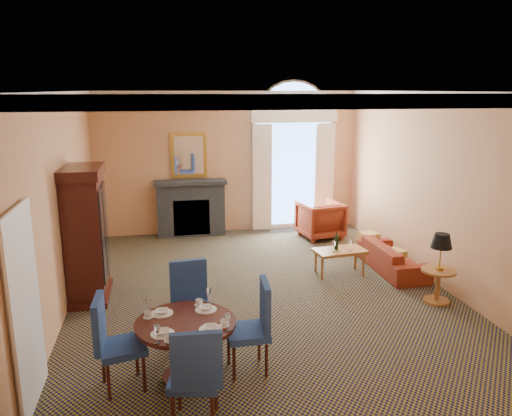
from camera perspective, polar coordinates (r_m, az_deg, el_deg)
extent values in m
plane|color=black|center=(8.27, 0.67, -9.60)|extent=(7.50, 7.50, 0.00)
cube|color=tan|center=(11.42, -3.14, 5.18)|extent=(6.00, 0.04, 3.20)
cube|color=tan|center=(7.76, -21.53, 0.33)|extent=(0.04, 7.50, 3.20)
cube|color=tan|center=(8.88, 20.03, 2.01)|extent=(0.04, 7.50, 3.20)
cube|color=silver|center=(7.61, 0.74, 13.17)|extent=(6.00, 7.50, 0.04)
cube|color=white|center=(7.61, 0.74, 12.72)|extent=(6.00, 7.50, 0.12)
cube|color=white|center=(5.69, -24.86, -10.70)|extent=(0.08, 0.90, 2.06)
cube|color=#32373C|center=(11.33, -7.45, -0.13)|extent=(1.50, 0.40, 1.20)
cube|color=#32373C|center=(11.17, -7.54, 3.03)|extent=(1.60, 0.46, 0.08)
cube|color=gold|center=(11.28, -7.69, 6.00)|extent=(0.80, 0.04, 1.00)
cube|color=silver|center=(11.26, -7.68, 5.99)|extent=(0.64, 0.02, 0.84)
cube|color=white|center=(11.76, 4.17, 3.68)|extent=(1.90, 0.04, 2.50)
cube|color=#83A4DB|center=(11.75, 4.18, 3.67)|extent=(1.70, 0.02, 2.30)
cylinder|color=white|center=(11.61, 4.27, 9.77)|extent=(1.90, 0.04, 1.90)
cube|color=white|center=(11.47, 0.70, 3.47)|extent=(0.45, 0.06, 2.45)
cube|color=white|center=(11.86, 7.82, 3.67)|extent=(0.45, 0.06, 2.45)
cube|color=white|center=(11.49, 4.44, 10.48)|extent=(2.00, 0.08, 0.30)
cube|color=#33110B|center=(8.20, -18.82, -3.33)|extent=(0.53, 0.97, 1.94)
cube|color=#33110B|center=(7.97, -19.38, 3.92)|extent=(0.60, 1.07, 0.16)
cube|color=#33110B|center=(8.50, -18.34, -9.30)|extent=(0.60, 1.07, 0.10)
cylinder|color=#33110B|center=(5.76, -8.05, -12.95)|extent=(1.13, 1.13, 0.05)
cylinder|color=#33110B|center=(5.92, -7.94, -16.04)|extent=(0.15, 0.15, 0.67)
cylinder|color=#33110B|center=(6.08, -7.84, -18.54)|extent=(0.57, 0.57, 0.06)
cylinder|color=white|center=(5.99, -5.73, -11.48)|extent=(0.25, 0.25, 0.01)
imported|color=white|center=(5.98, -5.73, -11.27)|extent=(0.15, 0.15, 0.04)
imported|color=white|center=(6.11, -6.53, -10.61)|extent=(0.09, 0.09, 0.07)
cylinder|color=white|center=(5.97, -10.69, -11.74)|extent=(0.25, 0.25, 0.01)
imported|color=white|center=(5.96, -10.70, -11.53)|extent=(0.15, 0.15, 0.04)
imported|color=white|center=(5.89, -12.24, -11.76)|extent=(0.09, 0.09, 0.07)
cylinder|color=white|center=(5.51, -10.62, -13.96)|extent=(0.25, 0.25, 0.01)
imported|color=white|center=(5.50, -10.64, -13.73)|extent=(0.15, 0.15, 0.04)
imported|color=white|center=(5.36, -9.86, -14.35)|extent=(0.09, 0.09, 0.07)
cylinder|color=white|center=(5.53, -5.21, -13.67)|extent=(0.25, 0.25, 0.01)
imported|color=white|center=(5.52, -5.22, -13.44)|extent=(0.15, 0.15, 0.04)
imported|color=white|center=(5.59, -3.67, -12.92)|extent=(0.09, 0.09, 0.07)
cube|color=navy|center=(6.56, -7.71, -11.53)|extent=(0.56, 0.56, 0.08)
cube|color=navy|center=(6.63, -7.73, -8.27)|extent=(0.49, 0.12, 0.58)
cylinder|color=#33110B|center=(6.82, -5.83, -12.89)|extent=(0.04, 0.04, 0.44)
cylinder|color=#33110B|center=(6.86, -9.05, -12.81)|extent=(0.04, 0.04, 0.44)
cylinder|color=#33110B|center=(6.48, -6.14, -14.36)|extent=(0.04, 0.04, 0.44)
cylinder|color=#33110B|center=(6.53, -9.54, -14.26)|extent=(0.04, 0.04, 0.44)
cube|color=navy|center=(5.18, -7.03, -18.79)|extent=(0.57, 0.57, 0.08)
cube|color=navy|center=(4.83, -6.81, -17.01)|extent=(0.48, 0.10, 0.58)
cylinder|color=#33110B|center=(5.20, -9.46, -22.23)|extent=(0.04, 0.04, 0.44)
cylinder|color=#33110B|center=(5.15, -4.99, -22.46)|extent=(0.04, 0.04, 0.44)
cylinder|color=#33110B|center=(5.50, -8.74, -19.96)|extent=(0.04, 0.04, 0.44)
cylinder|color=#33110B|center=(5.46, -4.58, -20.14)|extent=(0.04, 0.04, 0.44)
cube|color=navy|center=(5.97, -1.04, -14.04)|extent=(0.49, 0.49, 0.08)
cube|color=navy|center=(5.88, 1.06, -11.06)|extent=(0.11, 0.49, 0.58)
cylinder|color=#33110B|center=(5.97, 1.20, -16.90)|extent=(0.04, 0.04, 0.44)
cylinder|color=#33110B|center=(6.29, 0.37, -15.21)|extent=(0.04, 0.04, 0.44)
cylinder|color=#33110B|center=(5.90, -2.52, -17.29)|extent=(0.04, 0.04, 0.44)
cylinder|color=#33110B|center=(6.23, -3.15, -15.55)|extent=(0.04, 0.04, 0.44)
cube|color=navy|center=(5.85, -15.08, -15.15)|extent=(0.58, 0.58, 0.08)
cube|color=navy|center=(5.72, -17.52, -12.46)|extent=(0.09, 0.48, 0.58)
cylinder|color=#33110B|center=(6.12, -17.06, -16.74)|extent=(0.04, 0.04, 0.44)
cylinder|color=#33110B|center=(5.79, -16.49, -18.53)|extent=(0.04, 0.04, 0.44)
cylinder|color=#33110B|center=(6.16, -13.45, -16.25)|extent=(0.04, 0.04, 0.44)
cylinder|color=#33110B|center=(5.84, -12.66, -17.99)|extent=(0.04, 0.04, 0.44)
imported|color=maroon|center=(9.47, 15.34, -5.41)|extent=(0.68, 1.74, 0.51)
imported|color=maroon|center=(11.17, 7.34, -1.34)|extent=(1.01, 1.03, 0.82)
cube|color=#A66731|center=(9.02, 9.55, -4.87)|extent=(0.96, 0.61, 0.05)
cylinder|color=#A66731|center=(8.81, 7.56, -6.84)|extent=(0.04, 0.04, 0.40)
cylinder|color=#A66731|center=(9.07, 12.16, -6.42)|extent=(0.04, 0.04, 0.40)
cylinder|color=#A66731|center=(9.13, 6.84, -6.07)|extent=(0.04, 0.04, 0.40)
cylinder|color=#A66731|center=(9.38, 11.30, -5.70)|extent=(0.04, 0.04, 0.40)
cylinder|color=#A66731|center=(8.22, 20.19, -6.72)|extent=(0.53, 0.53, 0.04)
cylinder|color=#A66731|center=(8.32, 20.04, -8.46)|extent=(0.07, 0.07, 0.50)
cylinder|color=#A66731|center=(8.40, 19.91, -9.93)|extent=(0.39, 0.39, 0.04)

